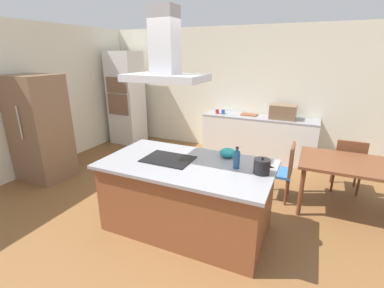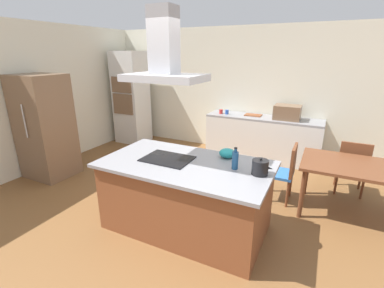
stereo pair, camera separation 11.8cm
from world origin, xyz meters
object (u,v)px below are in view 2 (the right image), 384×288
countertop_microwave (287,112)px  chair_facing_back_wall (352,164)px  cooktop (167,159)px  wall_oven_stack (131,98)px  chair_at_left_end (285,169)px  mixing_bowl (227,153)px  olive_oil_bottle (235,160)px  coffee_mug_blue (227,112)px  refrigerator (45,127)px  coffee_mug_red (221,112)px  range_hood (164,58)px  dining_table (358,171)px  tea_kettle (260,167)px  cutting_board (253,115)px

countertop_microwave → chair_facing_back_wall: countertop_microwave is taller
cooktop → wall_oven_stack: 3.75m
countertop_microwave → wall_oven_stack: size_ratio=0.23×
wall_oven_stack → chair_at_left_end: bearing=-19.6°
mixing_bowl → countertop_microwave: size_ratio=0.41×
countertop_microwave → wall_oven_stack: 3.67m
olive_oil_bottle → coffee_mug_blue: olive_oil_bottle is taller
refrigerator → cooktop: bearing=-6.8°
chair_at_left_end → coffee_mug_red: bearing=136.2°
cooktop → chair_facing_back_wall: bearing=41.5°
chair_facing_back_wall → range_hood: (-2.17, -1.92, 1.59)m
chair_facing_back_wall → range_hood: bearing=-138.5°
coffee_mug_blue → mixing_bowl: bearing=-70.5°
coffee_mug_blue → range_hood: bearing=-85.6°
coffee_mug_blue → dining_table: bearing=-33.1°
wall_oven_stack → range_hood: (2.65, -2.65, 1.00)m
chair_at_left_end → mixing_bowl: bearing=-125.4°
mixing_bowl → range_hood: 1.37m
coffee_mug_blue → dining_table: coffee_mug_blue is taller
olive_oil_bottle → dining_table: bearing=41.2°
olive_oil_bottle → coffee_mug_blue: 2.92m
coffee_mug_blue → refrigerator: (-2.51, -2.49, -0.03)m
tea_kettle → chair_facing_back_wall: tea_kettle is taller
tea_kettle → chair_at_left_end: bearing=83.8°
cutting_board → refrigerator: bearing=-139.5°
coffee_mug_blue → chair_at_left_end: coffee_mug_blue is taller
countertop_microwave → coffee_mug_blue: bearing=-177.0°
tea_kettle → countertop_microwave: bearing=92.4°
coffee_mug_red → chair_facing_back_wall: bearing=-19.2°
tea_kettle → wall_oven_stack: bearing=145.7°
mixing_bowl → chair_facing_back_wall: bearing=45.0°
chair_at_left_end → range_hood: 2.39m
coffee_mug_blue → chair_at_left_end: bearing=-46.5°
cooktop → tea_kettle: size_ratio=2.61×
chair_facing_back_wall → range_hood: size_ratio=0.99×
dining_table → tea_kettle: bearing=-131.2°
refrigerator → chair_at_left_end: refrigerator is taller
tea_kettle → coffee_mug_red: (-1.48, 2.73, -0.04)m
tea_kettle → coffee_mug_blue: size_ratio=2.55×
mixing_bowl → wall_oven_stack: (-3.29, 2.25, 0.14)m
wall_oven_stack → dining_table: bearing=-16.1°
coffee_mug_red → dining_table: (2.52, -1.54, -0.28)m
cooktop → countertop_microwave: (1.01, 2.88, 0.13)m
chair_at_left_end → chair_facing_back_wall: 1.13m
mixing_bowl → coffee_mug_red: bearing=112.4°
olive_oil_bottle → wall_oven_stack: (-3.49, 2.55, 0.09)m
tea_kettle → dining_table: (1.04, 1.19, -0.32)m
cooktop → coffee_mug_blue: 2.82m
mixing_bowl → refrigerator: bearing=-178.8°
coffee_mug_red → range_hood: size_ratio=0.10×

